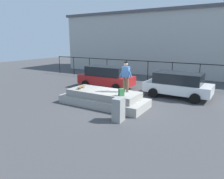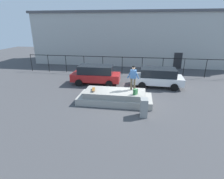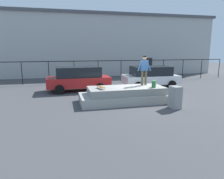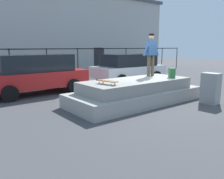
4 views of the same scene
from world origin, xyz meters
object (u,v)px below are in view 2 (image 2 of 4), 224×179
car_red_hatchback_near (96,74)px  utility_box (144,108)px  skateboarder (133,76)px  skateboard (94,89)px  car_white_hatchback_mid (158,77)px  backpack (135,92)px

car_red_hatchback_near → utility_box: bearing=-52.8°
skateboarder → skateboard: 2.95m
car_red_hatchback_near → car_white_hatchback_mid: size_ratio=1.03×
skateboarder → car_white_hatchback_mid: bearing=60.3°
skateboard → backpack: backpack is taller
car_white_hatchback_mid → utility_box: car_white_hatchback_mid is taller
utility_box → car_red_hatchback_near: bearing=123.6°
backpack → car_red_hatchback_near: 5.86m
car_red_hatchback_near → car_white_hatchback_mid: (5.68, 0.12, -0.03)m
skateboarder → skateboard: skateboarder is taller
skateboarder → backpack: bearing=-76.8°
skateboard → utility_box: 3.91m
car_red_hatchback_near → skateboarder: bearing=-44.5°
backpack → utility_box: (0.57, -1.32, -0.49)m
car_red_hatchback_near → utility_box: 7.26m
skateboard → car_red_hatchback_near: size_ratio=0.18×
skateboard → utility_box: size_ratio=0.71×
skateboarder → skateboard: size_ratio=2.13×
skateboard → utility_box: utility_box is taller
backpack → utility_box: 1.52m
skateboard → car_red_hatchback_near: 4.24m
backpack → utility_box: bearing=-122.0°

